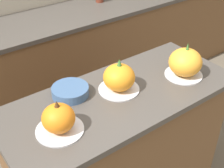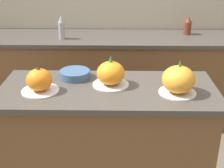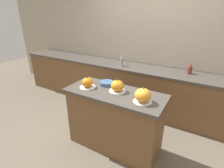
% 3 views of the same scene
% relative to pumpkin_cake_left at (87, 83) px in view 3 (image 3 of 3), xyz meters
% --- Properties ---
extents(ground_plane, '(12.00, 12.00, 0.00)m').
position_rel_pumpkin_cake_left_xyz_m(ground_plane, '(0.41, 0.06, -0.96)').
color(ground_plane, '#665B4C').
extents(wall_back, '(8.00, 0.06, 2.50)m').
position_rel_pumpkin_cake_left_xyz_m(wall_back, '(0.41, 1.58, 0.29)').
color(wall_back, '#B2A893').
rests_on(wall_back, ground_plane).
extents(kitchen_island, '(1.36, 0.58, 0.90)m').
position_rel_pumpkin_cake_left_xyz_m(kitchen_island, '(0.41, 0.06, -0.51)').
color(kitchen_island, brown).
rests_on(kitchen_island, ground_plane).
extents(back_counter, '(6.00, 0.60, 0.90)m').
position_rel_pumpkin_cake_left_xyz_m(back_counter, '(0.41, 1.25, -0.51)').
color(back_counter, brown).
rests_on(back_counter, ground_plane).
extents(pumpkin_cake_left, '(0.23, 0.23, 0.17)m').
position_rel_pumpkin_cake_left_xyz_m(pumpkin_cake_left, '(0.00, 0.00, 0.00)').
color(pumpkin_cake_left, silver).
rests_on(pumpkin_cake_left, kitchen_island).
extents(pumpkin_cake_center, '(0.23, 0.23, 0.20)m').
position_rel_pumpkin_cake_left_xyz_m(pumpkin_cake_center, '(0.43, 0.10, 0.01)').
color(pumpkin_cake_center, silver).
rests_on(pumpkin_cake_center, kitchen_island).
extents(pumpkin_cake_right, '(0.22, 0.22, 0.21)m').
position_rel_pumpkin_cake_left_xyz_m(pumpkin_cake_right, '(0.83, -0.01, 0.02)').
color(pumpkin_cake_right, silver).
rests_on(pumpkin_cake_right, kitchen_island).
extents(bottle_tall, '(0.06, 0.06, 0.22)m').
position_rel_pumpkin_cake_left_xyz_m(bottle_tall, '(-0.06, 1.15, 0.04)').
color(bottle_tall, '#99999E').
rests_on(bottle_tall, back_counter).
extents(bottle_short, '(0.07, 0.07, 0.18)m').
position_rel_pumpkin_cake_left_xyz_m(bottle_short, '(1.16, 1.34, 0.02)').
color(bottle_short, maroon).
rests_on(bottle_short, back_counter).
extents(mixing_bowl, '(0.20, 0.20, 0.05)m').
position_rel_pumpkin_cake_left_xyz_m(mixing_bowl, '(0.18, 0.22, -0.04)').
color(mixing_bowl, '#3D5B84').
rests_on(mixing_bowl, kitchen_island).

